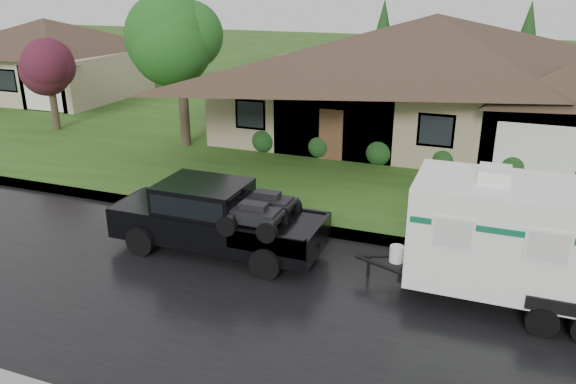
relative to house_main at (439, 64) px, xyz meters
The scene contains 11 objects.
ground 14.48m from the house_main, 99.41° to the right, with size 140.00×140.00×0.00m, color #254D18.
road 16.40m from the house_main, 98.24° to the right, with size 140.00×8.00×0.01m, color black.
curb 12.32m from the house_main, 101.19° to the right, with size 140.00×0.50×0.15m, color gray.
lawn 4.36m from the house_main, 153.11° to the left, with size 140.00×26.00×0.15m, color #254D18.
house_main is the anchor object (origin of this frame).
house_far 24.17m from the house_main, behind, with size 10.80×8.64×5.80m.
tree_left_green 11.47m from the house_main, 153.85° to the right, with size 3.94×3.94×6.52m.
tree_red 18.38m from the house_main, 164.67° to the right, with size 2.57×2.57×4.26m.
shrub_row 5.42m from the house_main, 93.69° to the right, with size 13.60×1.00×1.00m.
pickup_truck 14.59m from the house_main, 107.00° to the right, with size 5.85×2.22×1.95m.
travel_trailer 14.61m from the house_main, 71.47° to the right, with size 7.22×2.54×3.24m.
Camera 1 is at (5.06, -12.40, 7.04)m, focal length 35.00 mm.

